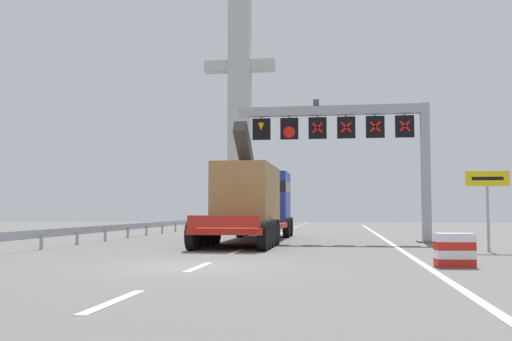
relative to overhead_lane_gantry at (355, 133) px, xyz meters
The scene contains 9 objects.
ground 14.61m from the overhead_lane_gantry, 110.10° to the right, with size 112.00×112.00×0.00m, color slate.
lane_markings 12.53m from the overhead_lane_gantry, 113.23° to the left, with size 0.20×61.19×0.01m.
edge_line_right 5.48m from the overhead_lane_gantry, 28.49° to the right, with size 0.20×63.00×0.01m, color silver.
overhead_lane_gantry is the anchor object (origin of this frame).
heavy_haul_truck_red 5.93m from the overhead_lane_gantry, behind, with size 3.03×14.06×5.30m.
exit_sign_yellow 8.02m from the overhead_lane_gantry, 51.93° to the right, with size 1.54×0.15×2.94m.
crash_barrier_striped 13.07m from the overhead_lane_gantry, 79.39° to the right, with size 1.04×0.59×0.90m.
guardrail_left 13.18m from the overhead_lane_gantry, behind, with size 0.13×33.89×0.76m.
bridge_pylon_distant 47.35m from the overhead_lane_gantry, 106.65° to the left, with size 9.00×2.00×31.94m.
Camera 1 is at (3.91, -15.35, 1.52)m, focal length 40.94 mm.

